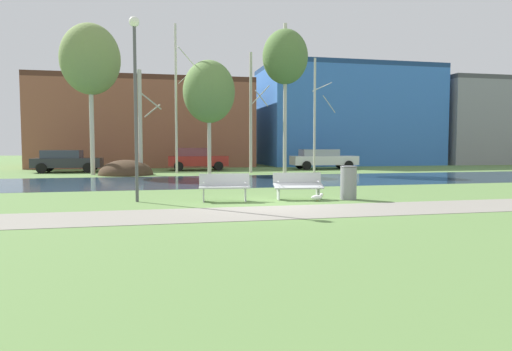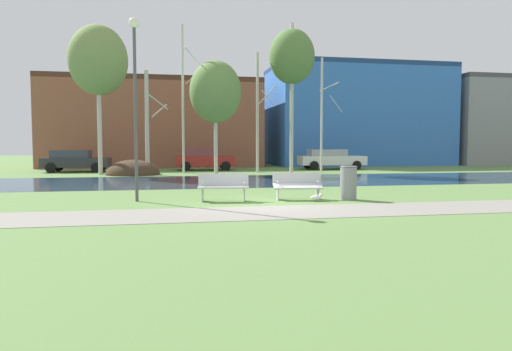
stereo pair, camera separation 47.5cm
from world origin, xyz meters
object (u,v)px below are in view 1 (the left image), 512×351
object	(u,v)px
bench_right	(298,185)
parked_sedan_second_red	(197,159)
seagull	(317,197)
parked_van_nearest_dark	(66,161)
streetlamp	(135,80)
trash_bin	(348,182)
bench_left	(224,186)
parked_hatch_third_white	(323,159)

from	to	relation	value
bench_right	parked_sedan_second_red	distance (m)	18.15
seagull	parked_van_nearest_dark	xyz separation A→B (m)	(-10.61, 18.11, 0.63)
streetlamp	trash_bin	bearing A→B (deg)	-7.23
bench_left	seagull	world-z (taller)	bench_left
parked_sedan_second_red	trash_bin	bearing A→B (deg)	-79.93
bench_left	bench_right	xyz separation A→B (m)	(2.43, 0.00, 0.00)
seagull	parked_van_nearest_dark	distance (m)	21.00
parked_sedan_second_red	parked_hatch_third_white	distance (m)	9.18
bench_left	trash_bin	world-z (taller)	trash_bin
trash_bin	parked_sedan_second_red	distance (m)	18.73
streetlamp	parked_hatch_third_white	distance (m)	21.44
bench_right	parked_hatch_third_white	xyz separation A→B (m)	(7.50, 17.55, 0.30)
seagull	streetlamp	xyz separation A→B (m)	(-5.57, 1.12, 3.65)
seagull	streetlamp	size ratio (longest dim) A/B	0.08
bench_right	trash_bin	size ratio (longest dim) A/B	1.51
bench_right	trash_bin	distance (m)	1.65
bench_left	bench_right	bearing A→B (deg)	0.00
bench_left	parked_hatch_third_white	bearing A→B (deg)	60.49
trash_bin	parked_hatch_third_white	distance (m)	18.86
bench_left	streetlamp	size ratio (longest dim) A/B	0.29
parked_van_nearest_dark	parked_hatch_third_white	xyz separation A→B (m)	(17.67, 0.07, 0.01)
seagull	streetlamp	world-z (taller)	streetlamp
seagull	trash_bin	bearing A→B (deg)	12.77
bench_right	seagull	world-z (taller)	bench_right
bench_left	parked_hatch_third_white	world-z (taller)	parked_hatch_third_white
parked_van_nearest_dark	parked_sedan_second_red	distance (m)	8.52
streetlamp	bench_right	bearing A→B (deg)	-5.42
bench_right	seagull	size ratio (longest dim) A/B	3.81
seagull	streetlamp	distance (m)	6.75
bench_right	parked_van_nearest_dark	bearing A→B (deg)	120.18
bench_right	streetlamp	bearing A→B (deg)	174.58
bench_right	seagull	distance (m)	0.84
trash_bin	parked_sedan_second_red	world-z (taller)	parked_sedan_second_red
parked_van_nearest_dark	parked_hatch_third_white	distance (m)	17.67
trash_bin	bench_left	bearing A→B (deg)	174.79
seagull	parked_sedan_second_red	world-z (taller)	parked_sedan_second_red
parked_van_nearest_dark	parked_hatch_third_white	world-z (taller)	parked_hatch_third_white
trash_bin	parked_hatch_third_white	xyz separation A→B (m)	(5.89, 17.92, 0.21)
bench_left	parked_van_nearest_dark	world-z (taller)	parked_van_nearest_dark
streetlamp	parked_van_nearest_dark	size ratio (longest dim) A/B	1.34
bench_left	parked_van_nearest_dark	distance (m)	19.12
trash_bin	parked_hatch_third_white	bearing A→B (deg)	71.79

